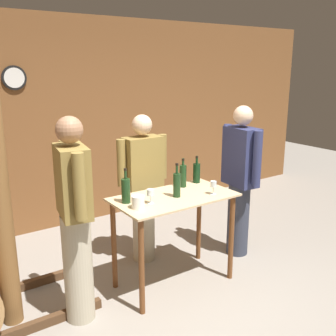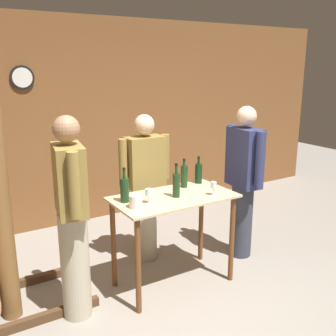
{
  "view_description": "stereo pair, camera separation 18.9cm",
  "coord_description": "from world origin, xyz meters",
  "px_view_note": "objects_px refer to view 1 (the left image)",
  "views": [
    {
      "loc": [
        -1.9,
        -2.31,
        2.09
      ],
      "look_at": [
        0.13,
        0.63,
        1.15
      ],
      "focal_mm": 42.0,
      "sensor_mm": 36.0,
      "label": 1
    },
    {
      "loc": [
        -1.74,
        -2.41,
        2.09
      ],
      "look_at": [
        0.13,
        0.63,
        1.15
      ],
      "focal_mm": 42.0,
      "sensor_mm": 36.0,
      "label": 2
    }
  ],
  "objects_px": {
    "person_visitor_bearded": "(75,217)",
    "person_host": "(240,178)",
    "wine_bottle_right": "(197,172)",
    "person_visitor_with_scarf": "(143,186)",
    "wine_glass_near_center": "(213,185)",
    "wine_bottle_left": "(177,184)",
    "wine_glass_near_left": "(150,193)",
    "wine_bottle_center": "(183,175)",
    "ice_bucket": "(138,202)",
    "wine_bottle_far_left": "(126,190)"
  },
  "relations": [
    {
      "from": "wine_bottle_left",
      "to": "person_host",
      "type": "xyz_separation_m",
      "value": [
        0.96,
        0.14,
        -0.14
      ]
    },
    {
      "from": "wine_bottle_left",
      "to": "wine_glass_near_center",
      "type": "relative_size",
      "value": 2.48
    },
    {
      "from": "wine_bottle_right",
      "to": "person_visitor_bearded",
      "type": "relative_size",
      "value": 0.16
    },
    {
      "from": "wine_bottle_center",
      "to": "wine_glass_near_left",
      "type": "bearing_deg",
      "value": -156.46
    },
    {
      "from": "wine_glass_near_center",
      "to": "person_visitor_bearded",
      "type": "distance_m",
      "value": 1.32
    },
    {
      "from": "person_visitor_with_scarf",
      "to": "ice_bucket",
      "type": "bearing_deg",
      "value": -123.9
    },
    {
      "from": "wine_bottle_far_left",
      "to": "wine_glass_near_center",
      "type": "xyz_separation_m",
      "value": [
        0.79,
        -0.26,
        -0.02
      ]
    },
    {
      "from": "ice_bucket",
      "to": "wine_glass_near_center",
      "type": "bearing_deg",
      "value": -6.11
    },
    {
      "from": "ice_bucket",
      "to": "person_visitor_bearded",
      "type": "bearing_deg",
      "value": 171.95
    },
    {
      "from": "wine_bottle_center",
      "to": "person_visitor_with_scarf",
      "type": "relative_size",
      "value": 0.18
    },
    {
      "from": "wine_bottle_right",
      "to": "person_host",
      "type": "distance_m",
      "value": 0.55
    },
    {
      "from": "wine_bottle_center",
      "to": "person_visitor_with_scarf",
      "type": "bearing_deg",
      "value": 118.85
    },
    {
      "from": "wine_bottle_left",
      "to": "wine_bottle_right",
      "type": "height_order",
      "value": "wine_bottle_left"
    },
    {
      "from": "wine_bottle_center",
      "to": "ice_bucket",
      "type": "distance_m",
      "value": 0.73
    },
    {
      "from": "wine_bottle_left",
      "to": "person_visitor_bearded",
      "type": "relative_size",
      "value": 0.19
    },
    {
      "from": "wine_glass_near_left",
      "to": "wine_bottle_left",
      "type": "bearing_deg",
      "value": 2.85
    },
    {
      "from": "wine_glass_near_left",
      "to": "wine_bottle_right",
      "type": "bearing_deg",
      "value": 20.11
    },
    {
      "from": "wine_glass_near_left",
      "to": "person_host",
      "type": "bearing_deg",
      "value": 7.02
    },
    {
      "from": "wine_glass_near_left",
      "to": "person_visitor_with_scarf",
      "type": "bearing_deg",
      "value": 64.4
    },
    {
      "from": "wine_glass_near_left",
      "to": "wine_glass_near_center",
      "type": "height_order",
      "value": "wine_glass_near_left"
    },
    {
      "from": "wine_bottle_right",
      "to": "person_visitor_with_scarf",
      "type": "relative_size",
      "value": 0.18
    },
    {
      "from": "wine_bottle_left",
      "to": "person_host",
      "type": "distance_m",
      "value": 0.98
    },
    {
      "from": "wine_glass_near_left",
      "to": "wine_glass_near_center",
      "type": "bearing_deg",
      "value": -11.17
    },
    {
      "from": "wine_bottle_far_left",
      "to": "wine_bottle_right",
      "type": "height_order",
      "value": "wine_bottle_far_left"
    },
    {
      "from": "wine_bottle_right",
      "to": "wine_glass_near_center",
      "type": "height_order",
      "value": "wine_bottle_right"
    },
    {
      "from": "wine_bottle_center",
      "to": "wine_bottle_left",
      "type": "bearing_deg",
      "value": -136.97
    },
    {
      "from": "person_host",
      "to": "person_visitor_bearded",
      "type": "relative_size",
      "value": 0.97
    },
    {
      "from": "wine_bottle_center",
      "to": "person_visitor_bearded",
      "type": "bearing_deg",
      "value": -170.91
    },
    {
      "from": "wine_glass_near_center",
      "to": "person_visitor_bearded",
      "type": "height_order",
      "value": "person_visitor_bearded"
    },
    {
      "from": "wine_bottle_center",
      "to": "person_visitor_bearded",
      "type": "distance_m",
      "value": 1.24
    },
    {
      "from": "person_visitor_bearded",
      "to": "person_host",
      "type": "bearing_deg",
      "value": 3.5
    },
    {
      "from": "wine_bottle_left",
      "to": "wine_glass_near_left",
      "type": "distance_m",
      "value": 0.3
    },
    {
      "from": "wine_bottle_left",
      "to": "person_visitor_with_scarf",
      "type": "relative_size",
      "value": 0.2
    },
    {
      "from": "wine_bottle_far_left",
      "to": "wine_bottle_center",
      "type": "xyz_separation_m",
      "value": [
        0.7,
        0.09,
        0.0
      ]
    },
    {
      "from": "wine_bottle_center",
      "to": "wine_bottle_right",
      "type": "relative_size",
      "value": 1.04
    },
    {
      "from": "wine_glass_near_center",
      "to": "wine_glass_near_left",
      "type": "bearing_deg",
      "value": 168.83
    },
    {
      "from": "wine_bottle_right",
      "to": "wine_glass_near_center",
      "type": "relative_size",
      "value": 2.19
    },
    {
      "from": "person_host",
      "to": "person_visitor_with_scarf",
      "type": "xyz_separation_m",
      "value": [
        -0.95,
        0.48,
        -0.04
      ]
    },
    {
      "from": "person_visitor_with_scarf",
      "to": "wine_bottle_left",
      "type": "bearing_deg",
      "value": -90.65
    },
    {
      "from": "wine_bottle_center",
      "to": "ice_bucket",
      "type": "relative_size",
      "value": 2.63
    },
    {
      "from": "wine_bottle_far_left",
      "to": "wine_glass_near_left",
      "type": "height_order",
      "value": "wine_bottle_far_left"
    },
    {
      "from": "wine_bottle_right",
      "to": "ice_bucket",
      "type": "relative_size",
      "value": 2.54
    },
    {
      "from": "ice_bucket",
      "to": "person_host",
      "type": "distance_m",
      "value": 1.42
    },
    {
      "from": "ice_bucket",
      "to": "person_visitor_bearded",
      "type": "height_order",
      "value": "person_visitor_bearded"
    },
    {
      "from": "wine_bottle_left",
      "to": "person_host",
      "type": "bearing_deg",
      "value": 8.31
    },
    {
      "from": "person_host",
      "to": "wine_glass_near_center",
      "type": "bearing_deg",
      "value": -156.22
    },
    {
      "from": "person_visitor_with_scarf",
      "to": "person_visitor_bearded",
      "type": "bearing_deg",
      "value": -148.82
    },
    {
      "from": "wine_glass_near_center",
      "to": "wine_bottle_right",
      "type": "bearing_deg",
      "value": 74.32
    },
    {
      "from": "person_visitor_bearded",
      "to": "wine_bottle_left",
      "type": "bearing_deg",
      "value": -1.21
    },
    {
      "from": "wine_bottle_right",
      "to": "wine_glass_near_center",
      "type": "bearing_deg",
      "value": -105.68
    }
  ]
}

